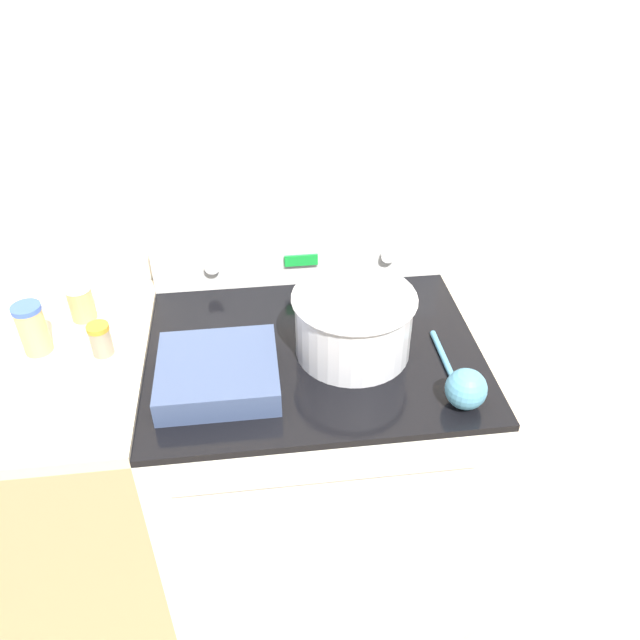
# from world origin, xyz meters

# --- Properties ---
(kitchen_wall) EXTENTS (8.00, 0.05, 2.50)m
(kitchen_wall) POSITION_xyz_m (0.00, 0.68, 1.25)
(kitchen_wall) COLOR beige
(kitchen_wall) RESTS_ON ground_plane
(stove_range) EXTENTS (0.79, 0.68, 0.94)m
(stove_range) POSITION_xyz_m (0.00, 0.32, 0.47)
(stove_range) COLOR silver
(stove_range) RESTS_ON ground_plane
(control_panel) EXTENTS (0.79, 0.07, 0.15)m
(control_panel) POSITION_xyz_m (0.00, 0.62, 1.02)
(control_panel) COLOR silver
(control_panel) RESTS_ON stove_range
(side_counter) EXTENTS (0.51, 0.65, 0.96)m
(side_counter) POSITION_xyz_m (-0.65, 0.32, 0.48)
(side_counter) COLOR tan
(side_counter) RESTS_ON ground_plane
(mixing_bowl) EXTENTS (0.29, 0.29, 0.16)m
(mixing_bowl) POSITION_xyz_m (0.09, 0.29, 1.03)
(mixing_bowl) COLOR silver
(mixing_bowl) RESTS_ON stove_range
(casserole_dish) EXTENTS (0.26, 0.25, 0.06)m
(casserole_dish) POSITION_xyz_m (-0.22, 0.21, 0.98)
(casserole_dish) COLOR #38476B
(casserole_dish) RESTS_ON stove_range
(ladle) EXTENTS (0.09, 0.29, 0.09)m
(ladle) POSITION_xyz_m (0.30, 0.08, 0.99)
(ladle) COLOR teal
(ladle) RESTS_ON stove_range
(spice_jar_orange_cap) EXTENTS (0.05, 0.05, 0.08)m
(spice_jar_orange_cap) POSITION_xyz_m (-0.49, 0.34, 1.00)
(spice_jar_orange_cap) COLOR gray
(spice_jar_orange_cap) RESTS_ON side_counter
(spice_jar_white_cap) EXTENTS (0.06, 0.06, 0.10)m
(spice_jar_white_cap) POSITION_xyz_m (-0.56, 0.49, 1.01)
(spice_jar_white_cap) COLOR tan
(spice_jar_white_cap) RESTS_ON side_counter
(spice_jar_blue_cap) EXTENTS (0.07, 0.07, 0.13)m
(spice_jar_blue_cap) POSITION_xyz_m (-0.65, 0.37, 1.02)
(spice_jar_blue_cap) COLOR tan
(spice_jar_blue_cap) RESTS_ON side_counter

